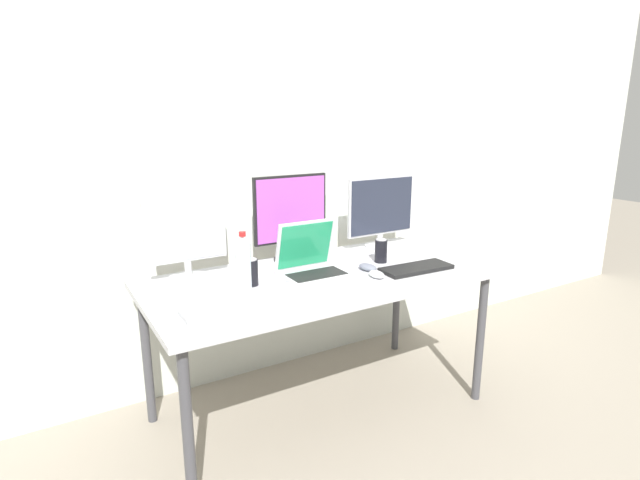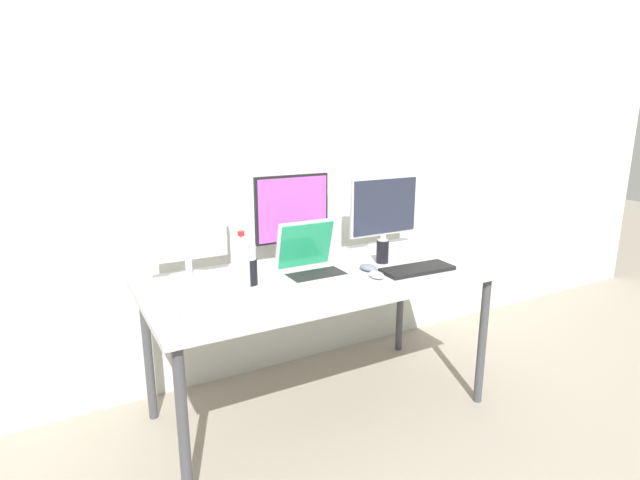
{
  "view_description": "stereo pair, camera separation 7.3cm",
  "coord_description": "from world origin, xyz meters",
  "views": [
    {
      "loc": [
        -1.19,
        -2.0,
        1.52
      ],
      "look_at": [
        0.0,
        0.0,
        0.92
      ],
      "focal_mm": 28.0,
      "sensor_mm": 36.0,
      "label": 1
    },
    {
      "loc": [
        -1.13,
        -2.04,
        1.52
      ],
      "look_at": [
        0.0,
        0.0,
        0.92
      ],
      "focal_mm": 28.0,
      "sensor_mm": 36.0,
      "label": 2
    }
  ],
  "objects": [
    {
      "name": "ground_plane",
      "position": [
        0.0,
        0.0,
        0.0
      ],
      "size": [
        16.0,
        16.0,
        0.0
      ],
      "primitive_type": "plane",
      "color": "gray"
    },
    {
      "name": "wall_back",
      "position": [
        0.0,
        0.59,
        1.3
      ],
      "size": [
        7.0,
        0.08,
        2.6
      ],
      "primitive_type": "cube",
      "color": "silver",
      "rests_on": "ground"
    },
    {
      "name": "work_desk",
      "position": [
        0.0,
        0.0,
        0.68
      ],
      "size": [
        1.69,
        0.81,
        0.74
      ],
      "color": "#424247",
      "rests_on": "ground"
    },
    {
      "name": "monitor_left",
      "position": [
        -0.57,
        0.28,
        0.98
      ],
      "size": [
        0.38,
        0.19,
        0.45
      ],
      "color": "silver",
      "rests_on": "work_desk"
    },
    {
      "name": "monitor_center",
      "position": [
        -0.0,
        0.3,
        0.99
      ],
      "size": [
        0.42,
        0.19,
        0.46
      ],
      "color": "black",
      "rests_on": "work_desk"
    },
    {
      "name": "monitor_right",
      "position": [
        0.59,
        0.29,
        0.96
      ],
      "size": [
        0.46,
        0.18,
        0.42
      ],
      "color": "silver",
      "rests_on": "work_desk"
    },
    {
      "name": "laptop_silver",
      "position": [
        -0.04,
        0.02,
        0.8
      ],
      "size": [
        0.31,
        0.26,
        0.27
      ],
      "color": "silver",
      "rests_on": "work_desk"
    },
    {
      "name": "keyboard_main",
      "position": [
        0.46,
        -0.18,
        0.75
      ],
      "size": [
        0.38,
        0.16,
        0.02
      ],
      "primitive_type": "cube",
      "rotation": [
        0.0,
        0.0,
        -0.04
      ],
      "color": "black",
      "rests_on": "work_desk"
    },
    {
      "name": "keyboard_aux",
      "position": [
        -0.55,
        -0.19,
        0.75
      ],
      "size": [
        0.37,
        0.14,
        0.02
      ],
      "primitive_type": "cube",
      "rotation": [
        0.0,
        0.0,
        0.02
      ],
      "color": "#B2B2B7",
      "rests_on": "work_desk"
    },
    {
      "name": "mouse_by_keyboard",
      "position": [
        0.22,
        -0.17,
        0.76
      ],
      "size": [
        0.06,
        0.1,
        0.03
      ],
      "primitive_type": "ellipsoid",
      "rotation": [
        0.0,
        0.0,
        -0.02
      ],
      "color": "silver",
      "rests_on": "work_desk"
    },
    {
      "name": "mouse_by_laptop",
      "position": [
        0.25,
        -0.05,
        0.76
      ],
      "size": [
        0.08,
        0.12,
        0.03
      ],
      "primitive_type": "ellipsoid",
      "rotation": [
        0.0,
        0.0,
        0.15
      ],
      "color": "slate",
      "rests_on": "work_desk"
    },
    {
      "name": "water_bottle",
      "position": [
        -0.41,
        -0.03,
        0.87
      ],
      "size": [
        0.07,
        0.07,
        0.28
      ],
      "color": "silver",
      "rests_on": "work_desk"
    },
    {
      "name": "soda_can_near_keyboard",
      "position": [
        -0.35,
        0.04,
        0.8
      ],
      "size": [
        0.07,
        0.07,
        0.13
      ],
      "color": "black",
      "rests_on": "work_desk"
    },
    {
      "name": "soda_can_by_laptop",
      "position": [
        0.4,
        0.03,
        0.8
      ],
      "size": [
        0.07,
        0.07,
        0.13
      ],
      "color": "black",
      "rests_on": "work_desk"
    },
    {
      "name": "bamboo_vase",
      "position": [
        0.22,
        0.33,
        0.81
      ],
      "size": [
        0.07,
        0.07,
        0.34
      ],
      "color": "#B2D1B7",
      "rests_on": "work_desk"
    }
  ]
}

